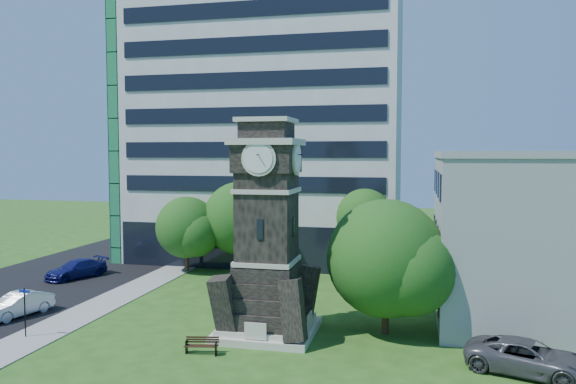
% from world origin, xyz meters
% --- Properties ---
extents(ground, '(160.00, 160.00, 0.00)m').
position_xyz_m(ground, '(0.00, 0.00, 0.00)').
color(ground, '#265317').
rests_on(ground, ground).
extents(sidewalk, '(3.00, 70.00, 0.06)m').
position_xyz_m(sidewalk, '(-9.50, 5.00, 0.03)').
color(sidewalk, gray).
rests_on(sidewalk, ground).
extents(clock_tower, '(5.40, 5.40, 12.22)m').
position_xyz_m(clock_tower, '(3.00, 2.00, 5.28)').
color(clock_tower, beige).
rests_on(clock_tower, ground).
extents(office_tall, '(26.20, 15.11, 28.60)m').
position_xyz_m(office_tall, '(-3.20, 25.84, 14.22)').
color(office_tall, white).
rests_on(office_tall, ground).
extents(office_low, '(15.20, 12.20, 10.40)m').
position_xyz_m(office_low, '(19.97, 8.00, 5.21)').
color(office_low, gray).
rests_on(office_low, ground).
extents(car_street_mid, '(2.65, 4.75, 1.48)m').
position_xyz_m(car_street_mid, '(-13.23, 1.72, 0.74)').
color(car_street_mid, silver).
rests_on(car_street_mid, ground).
extents(car_street_north, '(4.01, 5.58, 1.50)m').
position_xyz_m(car_street_north, '(-16.11, 12.29, 0.75)').
color(car_street_north, navy).
rests_on(car_street_north, ground).
extents(car_east_lot, '(6.17, 4.29, 1.56)m').
position_xyz_m(car_east_lot, '(16.38, -0.98, 0.78)').
color(car_east_lot, '#4F4E53').
rests_on(car_east_lot, ground).
extents(park_bench, '(1.70, 0.45, 0.88)m').
position_xyz_m(park_bench, '(0.55, -1.89, 0.47)').
color(park_bench, black).
rests_on(park_bench, ground).
extents(street_sign, '(0.67, 0.07, 2.79)m').
position_xyz_m(street_sign, '(-9.98, -1.72, 1.75)').
color(street_sign, black).
rests_on(street_sign, ground).
extents(tree_nw, '(5.88, 5.34, 6.55)m').
position_xyz_m(tree_nw, '(-8.11, 16.74, 3.73)').
color(tree_nw, '#332114').
rests_on(tree_nw, ground).
extents(tree_nc, '(7.05, 6.40, 7.83)m').
position_xyz_m(tree_nc, '(-3.70, 18.13, 4.45)').
color(tree_nc, '#332114').
rests_on(tree_nc, ground).
extents(tree_ne, '(5.36, 4.87, 7.39)m').
position_xyz_m(tree_ne, '(7.08, 18.74, 4.75)').
color(tree_ne, '#332114').
rests_on(tree_ne, ground).
extents(tree_east, '(7.38, 6.71, 7.71)m').
position_xyz_m(tree_east, '(9.65, 3.49, 4.18)').
color(tree_east, '#332114').
rests_on(tree_east, ground).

